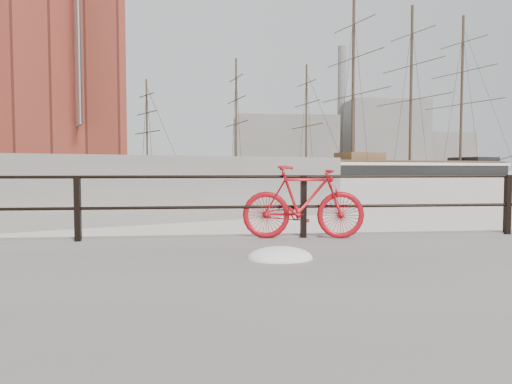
# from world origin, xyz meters

# --- Properties ---
(ground) EXTENTS (400.00, 400.00, 0.00)m
(ground) POSITION_xyz_m (0.00, 0.00, 0.00)
(ground) COLOR white
(ground) RESTS_ON ground
(guardrail) EXTENTS (28.00, 0.10, 1.00)m
(guardrail) POSITION_xyz_m (0.00, -0.15, 0.85)
(guardrail) COLOR black
(guardrail) RESTS_ON promenade
(bicycle) EXTENTS (1.94, 0.52, 1.16)m
(bicycle) POSITION_xyz_m (-3.52, -0.25, 0.93)
(bicycle) COLOR #B20B15
(bicycle) RESTS_ON promenade
(barque_black) EXTENTS (68.71, 41.54, 36.59)m
(barque_black) POSITION_xyz_m (37.35, 84.73, 0.00)
(barque_black) COLOR black
(barque_black) RESTS_ON ground
(schooner_mid) EXTENTS (33.36, 20.28, 22.18)m
(schooner_mid) POSITION_xyz_m (7.10, 77.63, 0.00)
(schooner_mid) COLOR silver
(schooner_mid) RESTS_ON ground
(schooner_left) EXTENTS (23.39, 19.21, 16.55)m
(schooner_left) POSITION_xyz_m (-18.86, 65.38, 0.00)
(schooner_left) COLOR beige
(schooner_left) RESTS_ON ground
(industrial_west) EXTENTS (32.00, 18.00, 18.00)m
(industrial_west) POSITION_xyz_m (20.00, 140.00, 9.00)
(industrial_west) COLOR gray
(industrial_west) RESTS_ON ground
(industrial_mid) EXTENTS (26.00, 20.00, 24.00)m
(industrial_mid) POSITION_xyz_m (55.00, 145.00, 12.00)
(industrial_mid) COLOR gray
(industrial_mid) RESTS_ON ground
(industrial_east) EXTENTS (20.00, 16.00, 14.00)m
(industrial_east) POSITION_xyz_m (78.00, 150.00, 7.00)
(industrial_east) COLOR gray
(industrial_east) RESTS_ON ground
(smokestack) EXTENTS (2.80, 2.80, 44.00)m
(smokestack) POSITION_xyz_m (42.00, 150.00, 22.00)
(smokestack) COLOR gray
(smokestack) RESTS_ON ground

